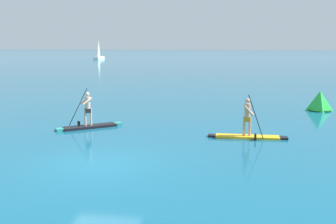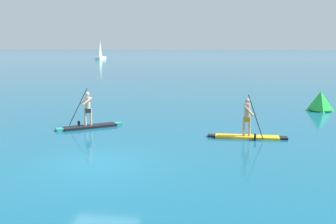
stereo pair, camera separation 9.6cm
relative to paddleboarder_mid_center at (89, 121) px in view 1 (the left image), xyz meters
The scene contains 5 objects.
ground 6.21m from the paddleboarder_mid_center, 66.63° to the right, with size 440.00×440.00×0.00m, color #145B7A.
paddleboarder_mid_center is the anchor object (origin of this frame).
paddleboarder_far_right 7.71m from the paddleboarder_mid_center, ahead, with size 3.47×0.83×2.02m.
race_marker_buoy 14.22m from the paddleboarder_mid_center, 30.79° to the left, with size 1.44×1.44×1.21m.
sailboat_left_horizon 83.45m from the paddleboarder_mid_center, 108.45° to the left, with size 1.31×4.85×6.19m.
Camera 1 is at (4.59, -13.11, 4.16)m, focal length 43.76 mm.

